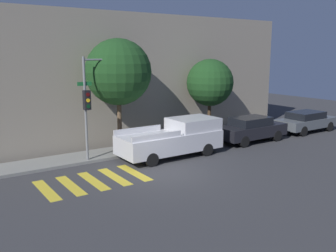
# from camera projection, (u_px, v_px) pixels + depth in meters

# --- Properties ---
(ground_plane) EXTENTS (60.00, 60.00, 0.00)m
(ground_plane) POSITION_uv_depth(u_px,v_px,m) (161.00, 174.00, 16.34)
(ground_plane) COLOR #333335
(sidewalk) EXTENTS (26.00, 1.92, 0.14)m
(sidewalk) POSITION_uv_depth(u_px,v_px,m) (118.00, 152.00, 19.71)
(sidewalk) COLOR slate
(sidewalk) RESTS_ON ground
(building_row) EXTENTS (26.00, 6.00, 7.41)m
(building_row) POSITION_uv_depth(u_px,v_px,m) (84.00, 78.00, 22.56)
(building_row) COLOR gray
(building_row) RESTS_ON ground
(crosswalk) EXTENTS (4.30, 2.60, 0.00)m
(crosswalk) POSITION_uv_depth(u_px,v_px,m) (93.00, 181.00, 15.43)
(crosswalk) COLOR gold
(crosswalk) RESTS_ON ground
(traffic_light_pole) EXTENTS (2.08, 0.56, 5.04)m
(traffic_light_pole) POSITION_uv_depth(u_px,v_px,m) (93.00, 93.00, 17.55)
(traffic_light_pole) COLOR slate
(traffic_light_pole) RESTS_ON ground
(pickup_truck) EXTENTS (5.36, 2.09, 1.86)m
(pickup_truck) POSITION_uv_depth(u_px,v_px,m) (175.00, 138.00, 19.06)
(pickup_truck) COLOR #BCBCC1
(pickup_truck) RESTS_ON ground
(sedan_near_corner) EXTENTS (4.40, 1.74, 1.49)m
(sedan_near_corner) POSITION_uv_depth(u_px,v_px,m) (251.00, 129.00, 22.13)
(sedan_near_corner) COLOR black
(sedan_near_corner) RESTS_ON ground
(sedan_middle) EXTENTS (4.51, 1.83, 1.36)m
(sedan_middle) POSITION_uv_depth(u_px,v_px,m) (306.00, 121.00, 24.99)
(sedan_middle) COLOR #4C5156
(sedan_middle) RESTS_ON ground
(tree_near_corner) EXTENTS (3.41, 3.41, 5.94)m
(tree_near_corner) POSITION_uv_depth(u_px,v_px,m) (118.00, 72.00, 19.13)
(tree_near_corner) COLOR brown
(tree_near_corner) RESTS_ON ground
(tree_midblock) EXTENTS (2.85, 2.85, 4.85)m
(tree_midblock) POSITION_uv_depth(u_px,v_px,m) (210.00, 83.00, 22.64)
(tree_midblock) COLOR #42301E
(tree_midblock) RESTS_ON ground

